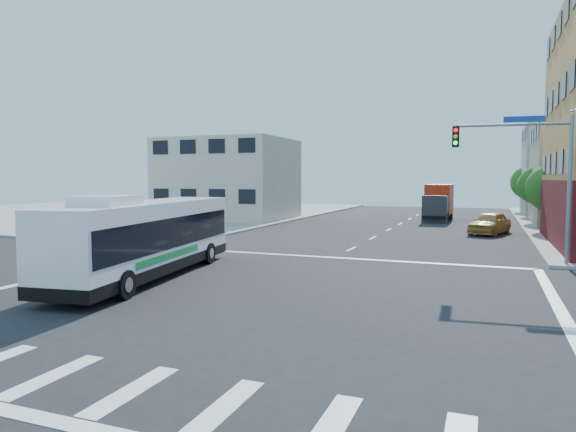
% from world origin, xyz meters
% --- Properties ---
extents(ground, '(120.00, 120.00, 0.00)m').
position_xyz_m(ground, '(0.00, 0.00, 0.00)').
color(ground, black).
rests_on(ground, ground).
extents(sidewalk_nw, '(50.00, 50.00, 0.15)m').
position_xyz_m(sidewalk_nw, '(-35.00, 35.00, 0.07)').
color(sidewalk_nw, gray).
rests_on(sidewalk_nw, ground).
extents(building_west, '(12.06, 10.06, 8.00)m').
position_xyz_m(building_west, '(-17.02, 29.98, 4.01)').
color(building_west, '#BDB69C').
rests_on(building_west, ground).
extents(signal_mast_ne, '(7.91, 1.13, 8.07)m').
position_xyz_m(signal_mast_ne, '(9.08, 10.62, 4.98)').
color(signal_mast_ne, slate).
rests_on(signal_mast_ne, ground).
extents(street_tree_a, '(3.60, 3.60, 5.53)m').
position_xyz_m(street_tree_a, '(11.90, 27.92, 3.59)').
color(street_tree_a, '#392714').
rests_on(street_tree_a, ground).
extents(street_tree_b, '(3.80, 3.80, 5.79)m').
position_xyz_m(street_tree_b, '(11.90, 35.92, 3.75)').
color(street_tree_b, '#392714').
rests_on(street_tree_b, ground).
extents(street_tree_c, '(3.40, 3.40, 5.29)m').
position_xyz_m(street_tree_c, '(11.90, 43.92, 3.46)').
color(street_tree_c, '#392714').
rests_on(street_tree_c, ground).
extents(street_tree_d, '(4.00, 4.00, 6.03)m').
position_xyz_m(street_tree_d, '(11.90, 51.92, 3.88)').
color(street_tree_d, '#392714').
rests_on(street_tree_d, ground).
extents(transit_bus, '(4.14, 11.98, 3.48)m').
position_xyz_m(transit_bus, '(-5.73, 1.60, 1.70)').
color(transit_bus, black).
rests_on(transit_bus, ground).
extents(box_truck, '(2.40, 7.82, 3.51)m').
position_xyz_m(box_truck, '(2.82, 36.41, 1.70)').
color(box_truck, '#27282D').
rests_on(box_truck, ground).
extents(parked_car, '(3.38, 5.25, 1.66)m').
position_xyz_m(parked_car, '(7.51, 24.47, 0.83)').
color(parked_car, gold).
rests_on(parked_car, ground).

